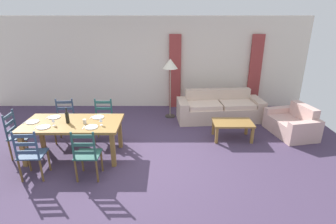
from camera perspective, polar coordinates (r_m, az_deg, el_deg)
ground_plane at (r=5.46m, az=-7.28°, el=-10.08°), size 9.60×9.60×0.02m
wall_far at (r=8.10m, az=-4.98°, el=10.54°), size 9.60×0.16×2.70m
curtain_panel_left at (r=7.99m, az=1.36°, el=8.64°), size 0.35×0.08×2.20m
curtain_panel_right at (r=8.40m, az=18.12°, el=8.23°), size 0.35×0.08×2.20m
dining_table at (r=5.54m, az=-20.11°, el=-2.97°), size 1.90×0.96×0.75m
dining_chair_near_left at (r=5.18m, az=-27.69°, el=-8.13°), size 0.44×0.42×0.96m
dining_chair_near_right at (r=4.81m, az=-17.31°, el=-8.81°), size 0.42×0.40×0.96m
dining_chair_far_left at (r=6.41m, az=-21.60°, el=-1.77°), size 0.44×0.42×0.96m
dining_chair_far_right at (r=6.14m, az=-14.00°, el=-1.85°), size 0.42×0.40×0.96m
dining_chair_head_west at (r=6.10m, az=-29.86°, el=-4.30°), size 0.42×0.44×0.96m
dinner_plate_near_left at (r=5.47m, az=-25.51°, el=-3.00°), size 0.24×0.24×0.02m
fork_near_left at (r=5.54m, az=-26.91°, el=-3.02°), size 0.03×0.17×0.01m
dinner_plate_near_right at (r=5.15m, az=-16.41°, el=-3.18°), size 0.24×0.24×0.02m
fork_near_right at (r=5.19m, az=-17.99°, el=-3.21°), size 0.02×0.17×0.01m
dinner_plate_far_left at (r=5.89m, az=-23.56°, el=-1.06°), size 0.24×0.24×0.02m
fork_far_left at (r=5.95m, az=-24.88°, el=-1.11°), size 0.02×0.17×0.01m
dinner_plate_far_right at (r=5.59m, az=-15.07°, el=-1.11°), size 0.24×0.24×0.02m
fork_far_right at (r=5.64m, az=-16.54°, el=-1.16°), size 0.02×0.17×0.01m
dinner_plate_head_west at (r=5.82m, az=-27.46°, el=-1.95°), size 0.24×0.24×0.02m
fork_head_west at (r=5.89m, az=-28.75°, el=-1.98°), size 0.03×0.17×0.01m
wine_bottle at (r=5.47m, az=-21.15°, el=-1.11°), size 0.07×0.07×0.32m
wine_glass_near_left at (r=5.45m, az=-23.81°, el=-1.65°), size 0.06×0.06×0.16m
wine_glass_near_right at (r=5.17m, az=-14.52°, el=-1.67°), size 0.06×0.06×0.16m
coffee_cup_primary at (r=5.35m, az=-17.76°, el=-1.99°), size 0.07×0.07×0.09m
couch at (r=7.36m, az=10.85°, el=0.64°), size 2.34×0.99×0.80m
coffee_table at (r=6.25m, az=13.69°, el=-2.65°), size 0.90×0.56×0.42m
armchair_upholstered at (r=7.04m, az=25.35°, el=-2.39°), size 1.02×1.30×0.72m
standing_lamp at (r=7.10m, az=0.32°, el=9.67°), size 0.40×0.40×1.64m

